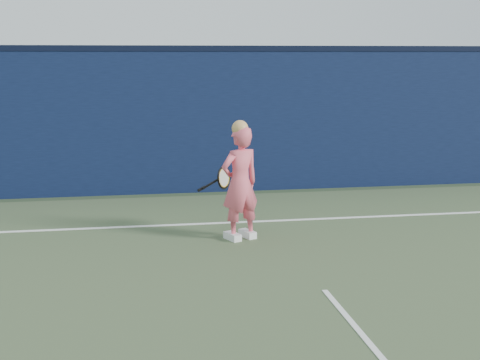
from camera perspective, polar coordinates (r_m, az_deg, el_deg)
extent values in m
plane|color=#324329|center=(6.27, 9.91, -12.44)|extent=(80.00, 80.00, 0.00)
cube|color=black|center=(12.15, -0.13, 5.02)|extent=(24.00, 0.40, 2.50)
cube|color=black|center=(12.09, -0.13, 11.16)|extent=(24.00, 0.42, 0.10)
imported|color=#F25E72|center=(8.85, 0.00, -0.30)|extent=(0.66, 0.56, 1.52)
sphere|color=tan|center=(8.74, 0.00, 4.42)|extent=(0.22, 0.22, 0.22)
cube|color=white|center=(9.07, 0.64, -4.64)|extent=(0.22, 0.30, 0.10)
cube|color=white|center=(8.95, -0.65, -4.86)|extent=(0.22, 0.30, 0.10)
torus|color=black|center=(9.26, -1.38, 0.20)|extent=(0.26, 0.29, 0.33)
torus|color=#F0AE16|center=(9.26, -1.38, 0.20)|extent=(0.20, 0.23, 0.27)
cylinder|color=beige|center=(9.26, -1.38, 0.20)|extent=(0.19, 0.22, 0.27)
cylinder|color=black|center=(9.12, -2.60, -0.37)|extent=(0.25, 0.22, 0.11)
cylinder|color=black|center=(9.05, -3.30, -0.75)|extent=(0.13, 0.12, 0.07)
cube|color=white|center=(9.93, 2.25, -3.52)|extent=(11.00, 0.08, 0.01)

